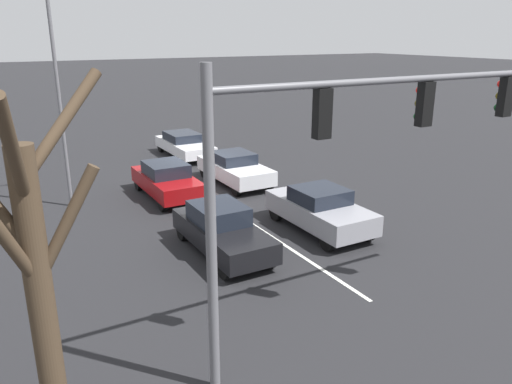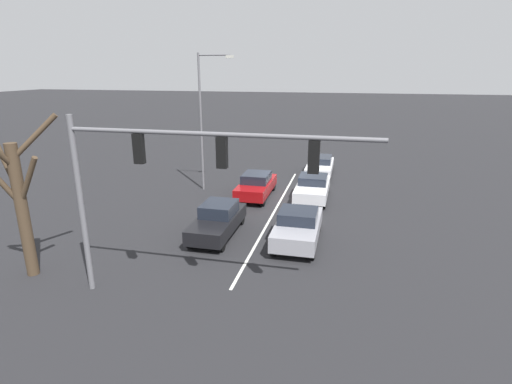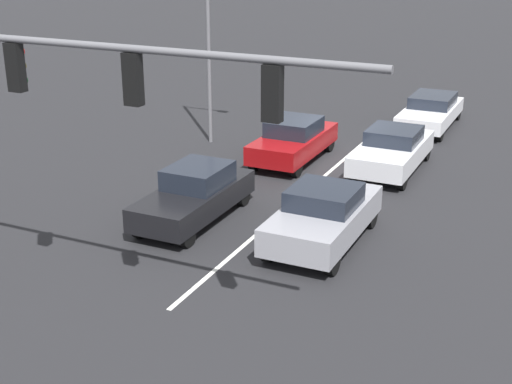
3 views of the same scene
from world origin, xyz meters
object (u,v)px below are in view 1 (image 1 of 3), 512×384
Objects in this scene: car_white_leftlane_third at (184,144)px; traffic_signal_gantry at (356,140)px; car_gray_leftlane_front at (320,209)px; street_lamp_right_shoulder at (64,81)px; car_black_midlane_front at (222,230)px; car_maroon_midlane_second at (167,180)px; car_silver_leftlane_second at (235,168)px; bare_tree_near at (38,269)px.

car_white_leftlane_third is 19.30m from traffic_signal_gantry.
traffic_signal_gantry is at bearing 58.53° from car_gray_leftlane_front.
street_lamp_right_shoulder is (6.97, 5.77, 4.28)m from car_white_leftlane_third.
car_black_midlane_front is 6.27m from car_maroon_midlane_second.
car_gray_leftlane_front is at bearing -179.92° from car_black_midlane_front.
bare_tree_near reaches higher than car_silver_leftlane_second.
car_black_midlane_front is at bearing 113.87° from street_lamp_right_shoulder.
car_black_midlane_front reaches higher than car_silver_leftlane_second.
car_maroon_midlane_second is at bearing 62.58° from car_white_leftlane_third.
car_white_leftlane_third is 0.56× the size of street_lamp_right_shoulder.
car_silver_leftlane_second reaches higher than car_white_leftlane_third.
traffic_signal_gantry is (3.54, 12.38, 3.91)m from car_silver_leftlane_second.
car_gray_leftlane_front is at bearing -150.82° from bare_tree_near.
traffic_signal_gantry reaches higher than car_white_leftlane_third.
car_silver_leftlane_second is 0.45× the size of traffic_signal_gantry.
car_silver_leftlane_second is at bearing -128.77° from bare_tree_near.
car_white_leftlane_third is at bearing -89.64° from car_silver_leftlane_second.
car_maroon_midlane_second reaches higher than car_silver_leftlane_second.
street_lamp_right_shoulder is (3.46, -12.80, 0.32)m from traffic_signal_gantry.
bare_tree_near is (5.77, 5.36, 2.37)m from car_black_midlane_front.
car_silver_leftlane_second is 8.20m from street_lamp_right_shoulder.
bare_tree_near is at bearing 62.17° from car_white_leftlane_third.
bare_tree_near is at bearing 29.18° from car_gray_leftlane_front.
car_silver_leftlane_second is at bearing 90.36° from car_white_leftlane_third.
car_black_midlane_front is 0.71× the size of bare_tree_near.
street_lamp_right_shoulder is at bearing -3.44° from car_silver_leftlane_second.
car_black_midlane_front is at bearing -137.11° from bare_tree_near.
bare_tree_near reaches higher than car_black_midlane_front.
car_silver_leftlane_second is 0.94× the size of car_white_leftlane_third.
car_gray_leftlane_front is 11.26m from bare_tree_near.
street_lamp_right_shoulder is (6.97, -7.07, 4.19)m from car_gray_leftlane_front.
car_gray_leftlane_front is 10.78m from street_lamp_right_shoulder.
car_gray_leftlane_front is 12.84m from car_white_leftlane_third.
bare_tree_near is (6.20, 11.62, 2.36)m from car_maroon_midlane_second.
car_maroon_midlane_second is at bearing -93.87° from car_black_midlane_front.
car_gray_leftlane_front is at bearing 118.64° from car_maroon_midlane_second.
car_black_midlane_front is at bearing 86.13° from car_maroon_midlane_second.
car_black_midlane_front is 6.93m from traffic_signal_gantry.
car_white_leftlane_third is at bearing -90.00° from car_gray_leftlane_front.
car_white_leftlane_third is (-3.42, -6.58, -0.06)m from car_maroon_midlane_second.
car_black_midlane_front is 8.23m from bare_tree_near.
traffic_signal_gantry is at bearing 79.31° from car_white_leftlane_third.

